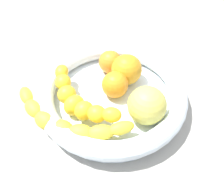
{
  "coord_description": "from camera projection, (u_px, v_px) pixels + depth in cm",
  "views": [
    {
      "loc": [
        -2.98,
        32.15,
        41.03
      ],
      "look_at": [
        0.0,
        0.0,
        7.61
      ],
      "focal_mm": 36.3,
      "sensor_mm": 36.0,
      "label": 1
    }
  ],
  "objects": [
    {
      "name": "orange_mid_left",
      "position": [
        110.0,
        62.0,
        0.53
      ],
      "size": [
        5.37,
        5.37,
        5.37
      ],
      "primitive_type": "sphere",
      "color": "orange",
      "rests_on": "fruit_bowl"
    },
    {
      "name": "orange_front",
      "position": [
        115.0,
        85.0,
        0.47
      ],
      "size": [
        5.62,
        5.62,
        5.62
      ],
      "primitive_type": "sphere",
      "color": "orange",
      "rests_on": "fruit_bowl"
    },
    {
      "name": "banana_draped_right",
      "position": [
        65.0,
        123.0,
        0.41
      ],
      "size": [
        24.22,
        11.49,
        4.23
      ],
      "color": "yellow",
      "rests_on": "fruit_bowl"
    },
    {
      "name": "fruit_bowl",
      "position": [
        112.0,
        93.0,
        0.48
      ],
      "size": [
        31.11,
        31.11,
        5.16
      ],
      "color": "white",
      "rests_on": "kitchen_counter"
    },
    {
      "name": "apple_yellow",
      "position": [
        147.0,
        105.0,
        0.42
      ],
      "size": [
        7.42,
        7.42,
        7.42
      ],
      "primitive_type": "sphere",
      "color": "#D6CE57",
      "rests_on": "fruit_bowl"
    },
    {
      "name": "kitchen_counter",
      "position": [
        112.0,
        106.0,
        0.51
      ],
      "size": [
        120.0,
        120.0,
        3.0
      ],
      "primitive_type": "cube",
      "color": "#9C9A93",
      "rests_on": "ground"
    },
    {
      "name": "banana_draped_left",
      "position": [
        78.0,
        100.0,
        0.44
      ],
      "size": [
        15.17,
        13.95,
        5.55
      ],
      "color": "yellow",
      "rests_on": "fruit_bowl"
    },
    {
      "name": "orange_mid_right",
      "position": [
        127.0,
        70.0,
        0.5
      ],
      "size": [
        6.78,
        6.78,
        6.78
      ],
      "primitive_type": "sphere",
      "color": "orange",
      "rests_on": "fruit_bowl"
    }
  ]
}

